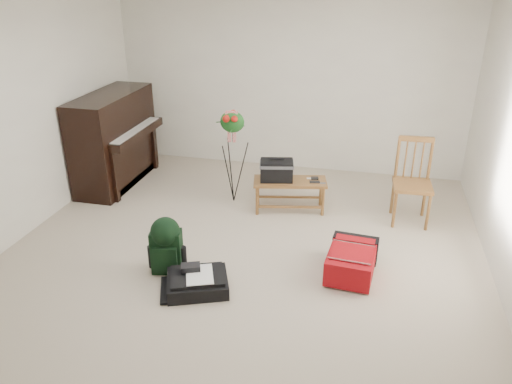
% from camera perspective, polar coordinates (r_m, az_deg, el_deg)
% --- Properties ---
extents(floor, '(5.00, 5.50, 0.01)m').
position_cam_1_polar(floor, '(5.22, -1.88, -7.80)').
color(floor, '#BEAF99').
rests_on(floor, ground).
extents(ceiling, '(5.00, 5.50, 0.01)m').
position_cam_1_polar(ceiling, '(4.42, -2.35, 20.71)').
color(ceiling, white).
rests_on(ceiling, wall_back).
extents(wall_back, '(5.00, 0.04, 2.50)m').
position_cam_1_polar(wall_back, '(7.27, 3.79, 12.25)').
color(wall_back, silver).
rests_on(wall_back, floor).
extents(wall_left, '(0.04, 5.50, 2.50)m').
position_cam_1_polar(wall_left, '(5.84, -26.66, 6.59)').
color(wall_left, silver).
rests_on(wall_left, floor).
extents(piano, '(0.71, 1.50, 1.25)m').
position_cam_1_polar(piano, '(7.10, -15.80, 5.62)').
color(piano, black).
rests_on(piano, floor).
extents(bench, '(0.94, 0.53, 0.68)m').
position_cam_1_polar(bench, '(6.09, 2.90, 2.20)').
color(bench, brown).
rests_on(bench, floor).
extents(dining_chair, '(0.45, 0.45, 1.00)m').
position_cam_1_polar(dining_chair, '(6.07, 17.45, 1.04)').
color(dining_chair, brown).
rests_on(dining_chair, floor).
extents(red_suitcase, '(0.49, 0.69, 0.28)m').
position_cam_1_polar(red_suitcase, '(5.07, 10.89, -7.44)').
color(red_suitcase, '#B4071C').
rests_on(red_suitcase, floor).
extents(black_duffel, '(0.68, 0.62, 0.23)m').
position_cam_1_polar(black_duffel, '(4.78, -6.71, -10.15)').
color(black_duffel, black).
rests_on(black_duffel, floor).
extents(green_backpack, '(0.33, 0.30, 0.59)m').
position_cam_1_polar(green_backpack, '(4.96, -10.25, -5.73)').
color(green_backpack, black).
rests_on(green_backpack, floor).
extents(flower_stand, '(0.42, 0.42, 1.23)m').
position_cam_1_polar(flower_stand, '(6.26, -2.65, 3.99)').
color(flower_stand, black).
rests_on(flower_stand, floor).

